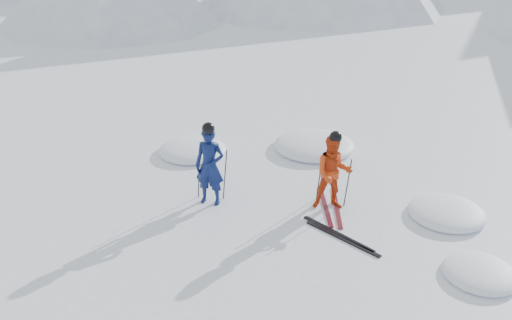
# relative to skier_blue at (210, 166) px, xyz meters

# --- Properties ---
(ground) EXTENTS (160.00, 160.00, 0.00)m
(ground) POSITION_rel_skier_blue_xyz_m (2.93, -0.50, -0.86)
(ground) COLOR white
(ground) RESTS_ON ground
(skier_blue) EXTENTS (0.64, 0.43, 1.71)m
(skier_blue) POSITION_rel_skier_blue_xyz_m (0.00, 0.00, 0.00)
(skier_blue) COLOR #0C184A
(skier_blue) RESTS_ON ground
(skier_red) EXTENTS (0.90, 0.77, 1.61)m
(skier_red) POSITION_rel_skier_blue_xyz_m (2.51, 0.38, -0.05)
(skier_red) COLOR red
(skier_red) RESTS_ON ground
(pole_blue_left) EXTENTS (0.12, 0.08, 1.14)m
(pole_blue_left) POSITION_rel_skier_blue_xyz_m (-0.30, 0.15, -0.29)
(pole_blue_left) COLOR black
(pole_blue_left) RESTS_ON ground
(pole_blue_right) EXTENTS (0.12, 0.07, 1.14)m
(pole_blue_right) POSITION_rel_skier_blue_xyz_m (0.25, 0.25, -0.29)
(pole_blue_right) COLOR black
(pole_blue_right) RESTS_ON ground
(pole_red_left) EXTENTS (0.11, 0.09, 1.07)m
(pole_red_left) POSITION_rel_skier_blue_xyz_m (2.21, 0.63, -0.32)
(pole_red_left) COLOR black
(pole_red_left) RESTS_ON ground
(pole_red_right) EXTENTS (0.11, 0.08, 1.07)m
(pole_red_right) POSITION_rel_skier_blue_xyz_m (2.81, 0.53, -0.32)
(pole_red_right) COLOR black
(pole_red_right) RESTS_ON ground
(ski_worn_left) EXTENTS (0.52, 1.67, 0.03)m
(ski_worn_left) POSITION_rel_skier_blue_xyz_m (2.39, 0.38, -0.84)
(ski_worn_left) COLOR black
(ski_worn_left) RESTS_ON ground
(ski_worn_right) EXTENTS (0.41, 1.69, 0.03)m
(ski_worn_right) POSITION_rel_skier_blue_xyz_m (2.63, 0.38, -0.84)
(ski_worn_right) COLOR black
(ski_worn_right) RESTS_ON ground
(ski_loose_a) EXTENTS (1.46, 1.02, 0.03)m
(ski_loose_a) POSITION_rel_skier_blue_xyz_m (2.75, -0.64, -0.84)
(ski_loose_a) COLOR black
(ski_loose_a) RESTS_ON ground
(ski_loose_b) EXTENTS (1.49, 0.97, 0.03)m
(ski_loose_b) POSITION_rel_skier_blue_xyz_m (2.85, -0.79, -0.84)
(ski_loose_b) COLOR black
(ski_loose_b) RESTS_ON ground
(snow_lumps) EXTENTS (7.97, 6.39, 0.46)m
(snow_lumps) POSITION_rel_skier_blue_xyz_m (1.92, 2.08, -0.86)
(snow_lumps) COLOR white
(snow_lumps) RESTS_ON ground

